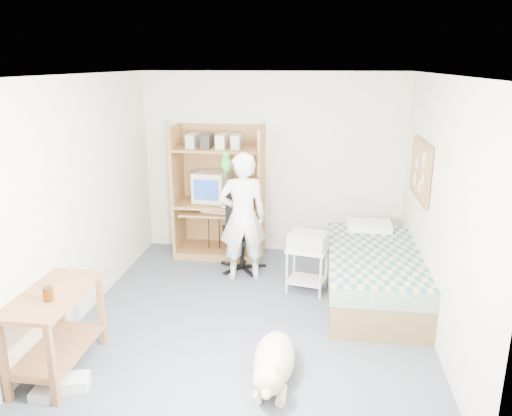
{
  "coord_description": "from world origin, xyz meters",
  "views": [
    {
      "loc": [
        0.65,
        -4.77,
        2.62
      ],
      "look_at": [
        -0.04,
        0.51,
        1.05
      ],
      "focal_mm": 35.0,
      "sensor_mm": 36.0,
      "label": 1
    }
  ],
  "objects_px": {
    "bed": "(373,274)",
    "office_chair": "(242,243)",
    "computer_hutch": "(220,197)",
    "side_desk": "(55,320)",
    "dog": "(273,362)",
    "person": "(243,217)",
    "printer_cart": "(307,262)"
  },
  "relations": [
    {
      "from": "computer_hutch",
      "to": "bed",
      "type": "distance_m",
      "value": 2.35
    },
    {
      "from": "side_desk",
      "to": "computer_hutch",
      "type": "bearing_deg",
      "value": 73.86
    },
    {
      "from": "side_desk",
      "to": "office_chair",
      "type": "height_order",
      "value": "office_chair"
    },
    {
      "from": "side_desk",
      "to": "person",
      "type": "xyz_separation_m",
      "value": [
        1.29,
        2.16,
        0.31
      ]
    },
    {
      "from": "side_desk",
      "to": "printer_cart",
      "type": "relative_size",
      "value": 1.84
    },
    {
      "from": "computer_hutch",
      "to": "printer_cart",
      "type": "height_order",
      "value": "computer_hutch"
    },
    {
      "from": "computer_hutch",
      "to": "side_desk",
      "type": "xyz_separation_m",
      "value": [
        -0.85,
        -2.94,
        -0.33
      ]
    },
    {
      "from": "bed",
      "to": "printer_cart",
      "type": "xyz_separation_m",
      "value": [
        -0.76,
        0.06,
        0.07
      ]
    },
    {
      "from": "dog",
      "to": "printer_cart",
      "type": "bearing_deg",
      "value": 83.91
    },
    {
      "from": "computer_hutch",
      "to": "side_desk",
      "type": "height_order",
      "value": "computer_hutch"
    },
    {
      "from": "computer_hutch",
      "to": "office_chair",
      "type": "height_order",
      "value": "computer_hutch"
    },
    {
      "from": "dog",
      "to": "office_chair",
      "type": "bearing_deg",
      "value": 106.31
    },
    {
      "from": "side_desk",
      "to": "office_chair",
      "type": "xyz_separation_m",
      "value": [
        1.22,
        2.46,
        -0.15
      ]
    },
    {
      "from": "dog",
      "to": "person",
      "type": "bearing_deg",
      "value": 106.76
    },
    {
      "from": "side_desk",
      "to": "printer_cart",
      "type": "distance_m",
      "value": 2.81
    },
    {
      "from": "office_chair",
      "to": "person",
      "type": "height_order",
      "value": "person"
    },
    {
      "from": "bed",
      "to": "side_desk",
      "type": "bearing_deg",
      "value": -147.5
    },
    {
      "from": "computer_hutch",
      "to": "side_desk",
      "type": "relative_size",
      "value": 1.8
    },
    {
      "from": "side_desk",
      "to": "office_chair",
      "type": "bearing_deg",
      "value": 63.52
    },
    {
      "from": "person",
      "to": "dog",
      "type": "xyz_separation_m",
      "value": [
        0.58,
        -2.06,
        -0.62
      ]
    },
    {
      "from": "office_chair",
      "to": "dog",
      "type": "xyz_separation_m",
      "value": [
        0.65,
        -2.36,
        -0.16
      ]
    },
    {
      "from": "dog",
      "to": "side_desk",
      "type": "bearing_deg",
      "value": -176.07
    },
    {
      "from": "side_desk",
      "to": "printer_cart",
      "type": "bearing_deg",
      "value": 41.89
    },
    {
      "from": "bed",
      "to": "dog",
      "type": "relative_size",
      "value": 1.84
    },
    {
      "from": "bed",
      "to": "office_chair",
      "type": "relative_size",
      "value": 2.1
    },
    {
      "from": "side_desk",
      "to": "dog",
      "type": "xyz_separation_m",
      "value": [
        1.87,
        0.09,
        -0.31
      ]
    },
    {
      "from": "bed",
      "to": "office_chair",
      "type": "distance_m",
      "value": 1.75
    },
    {
      "from": "computer_hutch",
      "to": "person",
      "type": "relative_size",
      "value": 1.12
    },
    {
      "from": "printer_cart",
      "to": "computer_hutch",
      "type": "bearing_deg",
      "value": 152.43
    },
    {
      "from": "side_desk",
      "to": "person",
      "type": "relative_size",
      "value": 0.62
    },
    {
      "from": "person",
      "to": "dog",
      "type": "distance_m",
      "value": 2.23
    },
    {
      "from": "person",
      "to": "bed",
      "type": "bearing_deg",
      "value": 151.86
    }
  ]
}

